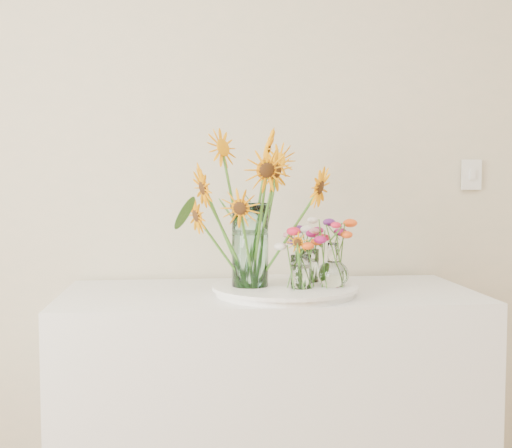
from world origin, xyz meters
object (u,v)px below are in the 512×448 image
counter (269,419)px  small_vase_c (309,266)px  mason_jar (250,245)px  small_vase_a (301,272)px  tray (285,291)px  small_vase_b (333,265)px

counter → small_vase_c: size_ratio=11.85×
mason_jar → small_vase_c: (0.21, 0.07, -0.08)m
counter → small_vase_a: 0.55m
counter → small_vase_a: size_ratio=12.28×
tray → small_vase_a: small_vase_a is taller
counter → small_vase_b: (0.20, -0.11, 0.55)m
tray → small_vase_c: (0.09, 0.07, 0.07)m
small_vase_b → small_vase_c: small_vase_b is taller
counter → mason_jar: mason_jar is taller
counter → small_vase_a: (0.09, -0.13, 0.53)m
tray → small_vase_b: size_ratio=3.07×
counter → mason_jar: 0.62m
tray → small_vase_c: size_ratio=3.88×
mason_jar → small_vase_a: mason_jar is taller
tray → mason_jar: (-0.12, -0.00, 0.15)m
small_vase_b → small_vase_c: (-0.06, 0.11, -0.02)m
small_vase_a → small_vase_c: (0.05, 0.13, 0.00)m
mason_jar → small_vase_c: 0.24m
counter → tray: tray is taller
counter → small_vase_c: bearing=0.9°
mason_jar → small_vase_a: size_ratio=2.45×
mason_jar → small_vase_c: size_ratio=2.37×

